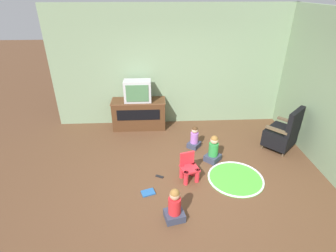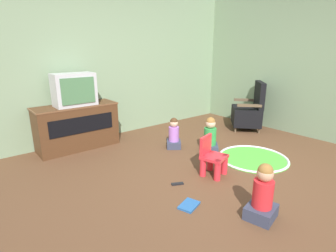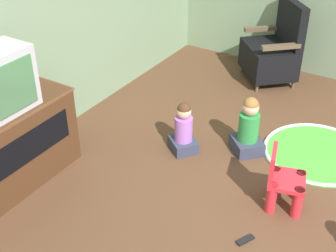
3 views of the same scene
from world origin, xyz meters
The scene contains 13 objects.
ground_plane centered at (0.00, 0.00, 0.00)m, with size 30.00×30.00×0.00m, color brown.
wall_back centered at (-0.13, 2.52, 1.43)m, with size 5.73×0.12×2.87m.
wall_right centered at (2.67, -0.21, 1.43)m, with size 0.12×5.58×2.87m.
tv_cabinet centered at (-0.95, 2.20, 0.38)m, with size 1.30×0.51×0.73m.
television centered at (-0.95, 2.15, 0.99)m, with size 0.63×0.35×0.51m.
black_armchair centered at (2.18, 1.03, 0.37)m, with size 0.85×0.84×0.98m.
yellow_kid_chair centered at (0.04, 0.11, 0.21)m, with size 0.37×0.36×0.52m.
play_mat centered at (0.91, 0.05, 0.01)m, with size 1.04×1.04×0.04m.
child_watching_left centered at (0.60, 0.66, 0.25)m, with size 0.39×0.39×0.58m.
child_watching_center centered at (-0.30, -0.83, 0.25)m, with size 0.34×0.31×0.58m.
child_watching_right centered at (0.29, 1.18, 0.22)m, with size 0.34×0.35×0.52m.
book centered at (-0.71, -0.25, 0.01)m, with size 0.26×0.22×0.02m.
remote_control centered at (-0.50, 0.18, 0.01)m, with size 0.15×0.11×0.02m.
Camera 2 is at (-2.41, -1.98, 1.60)m, focal length 28.00 mm.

